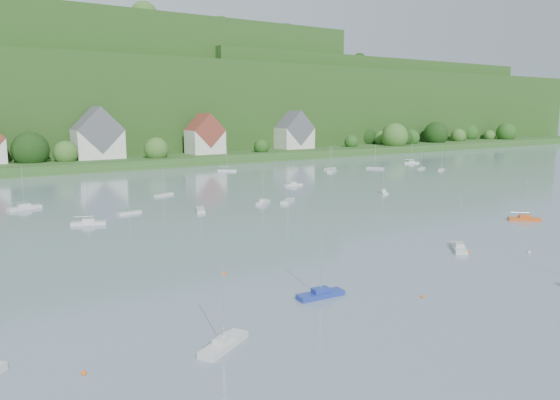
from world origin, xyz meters
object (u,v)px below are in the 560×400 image
object	(u,v)px
near_sailboat_5	(524,218)
near_sailboat_0	(224,343)
near_sailboat_3	(459,247)
near_sailboat_1	(321,293)

from	to	relation	value
near_sailboat_5	near_sailboat_0	bearing A→B (deg)	-124.62
near_sailboat_3	near_sailboat_5	size ratio (longest dim) A/B	1.07
near_sailboat_0	near_sailboat_3	bearing A→B (deg)	-16.87
near_sailboat_3	near_sailboat_5	bearing A→B (deg)	-32.08
near_sailboat_3	near_sailboat_5	world-z (taller)	near_sailboat_3
near_sailboat_1	near_sailboat_5	size ratio (longest dim) A/B	0.98
near_sailboat_1	near_sailboat_3	size ratio (longest dim) A/B	0.92
near_sailboat_1	near_sailboat_5	world-z (taller)	near_sailboat_5
near_sailboat_0	near_sailboat_3	world-z (taller)	near_sailboat_3
near_sailboat_1	near_sailboat_3	xyz separation A→B (m)	(28.63, 4.57, 0.02)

